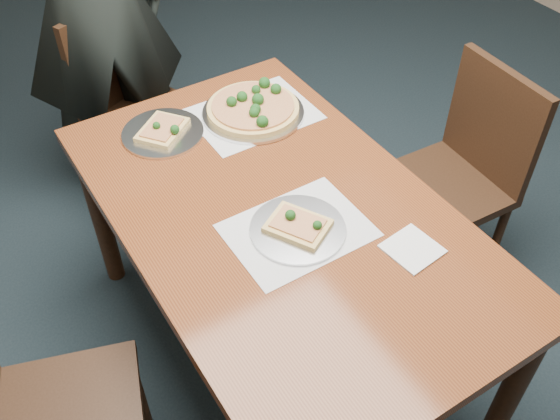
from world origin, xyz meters
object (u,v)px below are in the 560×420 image
chair_far (134,99)px  slice_plate_far (163,131)px  chair_left (28,418)px  slice_plate_near (298,227)px  dining_table (280,231)px  chair_right (461,169)px  pizza_pan (253,108)px  diner (91,3)px

chair_far → slice_plate_far: bearing=-123.0°
chair_left → slice_plate_near: (0.85, 0.01, 0.25)m
dining_table → chair_left: size_ratio=1.65×
chair_right → slice_plate_near: size_ratio=3.25×
chair_far → pizza_pan: size_ratio=2.52×
chair_left → pizza_pan: chair_left is taller
pizza_pan → slice_plate_near: bearing=-108.0°
chair_left → slice_plate_far: (0.71, 0.64, 0.25)m
chair_left → diner: 1.58m
chair_left → pizza_pan: (1.04, 0.57, 0.26)m
chair_far → slice_plate_near: bearing=-111.7°
diner → slice_plate_far: 0.71m
chair_left → slice_plate_far: size_ratio=3.25×
chair_right → chair_far: bearing=-138.5°
chair_far → dining_table: bearing=-111.5°
dining_table → pizza_pan: pizza_pan is taller
dining_table → diner: 1.25m
chair_far → chair_right: size_ratio=1.00×
dining_table → pizza_pan: bearing=68.6°
chair_far → pizza_pan: chair_far is taller
dining_table → slice_plate_far: size_ratio=5.36×
pizza_pan → diner: bearing=110.9°
slice_plate_near → slice_plate_far: (-0.14, 0.63, -0.00)m
chair_right → diner: 1.57m
chair_left → chair_far: bearing=-15.4°
chair_far → chair_left: size_ratio=1.00×
chair_left → slice_plate_near: 0.89m
chair_right → diner: size_ratio=0.49×
chair_left → diner: size_ratio=0.49×
dining_table → slice_plate_far: slice_plate_far is taller
chair_right → pizza_pan: bearing=-121.2°
diner → slice_plate_near: bearing=98.9°
chair_left → diner: diner is taller
diner → chair_left: bearing=65.0°
dining_table → chair_far: size_ratio=1.65×
diner → pizza_pan: (0.29, -0.75, -0.16)m
dining_table → slice_plate_near: 0.15m
dining_table → pizza_pan: size_ratio=4.15×
pizza_pan → slice_plate_far: 0.33m
chair_far → chair_left: 1.47m
dining_table → chair_right: 0.84m
dining_table → slice_plate_near: size_ratio=5.36×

